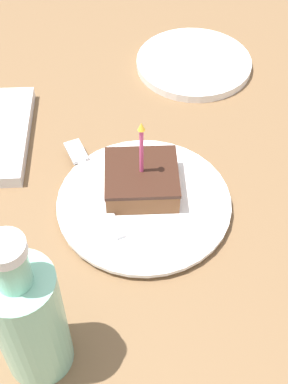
{
  "coord_description": "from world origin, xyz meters",
  "views": [
    {
      "loc": [
        -0.05,
        -0.47,
        0.57
      ],
      "look_at": [
        -0.03,
        -0.0,
        0.03
      ],
      "focal_mm": 50.0,
      "sensor_mm": 36.0,
      "label": 1
    }
  ],
  "objects_px": {
    "fork": "(91,179)",
    "side_plate": "(194,63)",
    "plate": "(144,204)",
    "cake_slice": "(142,179)",
    "bottle": "(29,319)"
  },
  "relations": [
    {
      "from": "fork",
      "to": "side_plate",
      "type": "xyz_separation_m",
      "value": [
        0.17,
        0.28,
        -0.01
      ]
    },
    {
      "from": "plate",
      "to": "cake_slice",
      "type": "relative_size",
      "value": 1.97
    },
    {
      "from": "cake_slice",
      "to": "bottle",
      "type": "xyz_separation_m",
      "value": [
        -0.12,
        -0.23,
        0.05
      ]
    },
    {
      "from": "cake_slice",
      "to": "plate",
      "type": "bearing_deg",
      "value": -83.97
    },
    {
      "from": "cake_slice",
      "to": "bottle",
      "type": "relative_size",
      "value": 0.56
    },
    {
      "from": "cake_slice",
      "to": "fork",
      "type": "height_order",
      "value": "cake_slice"
    },
    {
      "from": "plate",
      "to": "side_plate",
      "type": "distance_m",
      "value": 0.34
    },
    {
      "from": "plate",
      "to": "cake_slice",
      "type": "height_order",
      "value": "cake_slice"
    },
    {
      "from": "bottle",
      "to": "side_plate",
      "type": "xyz_separation_m",
      "value": [
        0.23,
        0.53,
        -0.08
      ]
    },
    {
      "from": "plate",
      "to": "bottle",
      "type": "height_order",
      "value": "bottle"
    },
    {
      "from": "cake_slice",
      "to": "side_plate",
      "type": "relative_size",
      "value": 0.6
    },
    {
      "from": "cake_slice",
      "to": "fork",
      "type": "xyz_separation_m",
      "value": [
        -0.07,
        0.02,
        -0.02
      ]
    },
    {
      "from": "plate",
      "to": "bottle",
      "type": "distance_m",
      "value": 0.26
    },
    {
      "from": "plate",
      "to": "cake_slice",
      "type": "distance_m",
      "value": 0.03
    },
    {
      "from": "plate",
      "to": "cake_slice",
      "type": "xyz_separation_m",
      "value": [
        -0.0,
        0.02,
        0.03
      ]
    }
  ]
}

